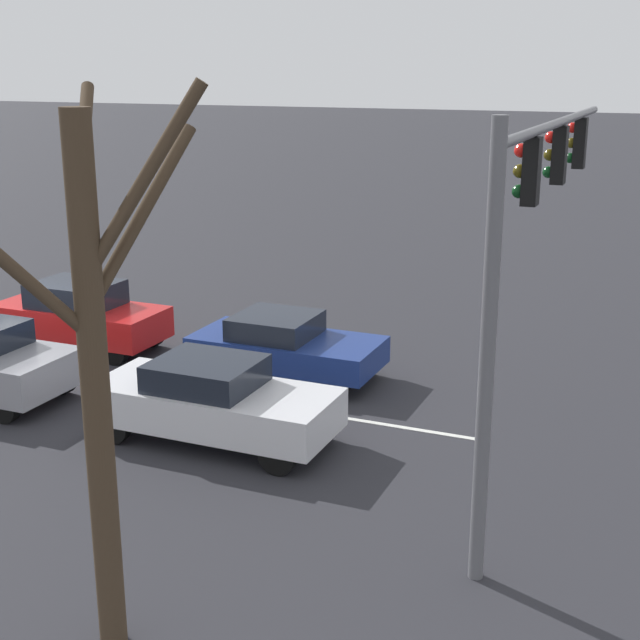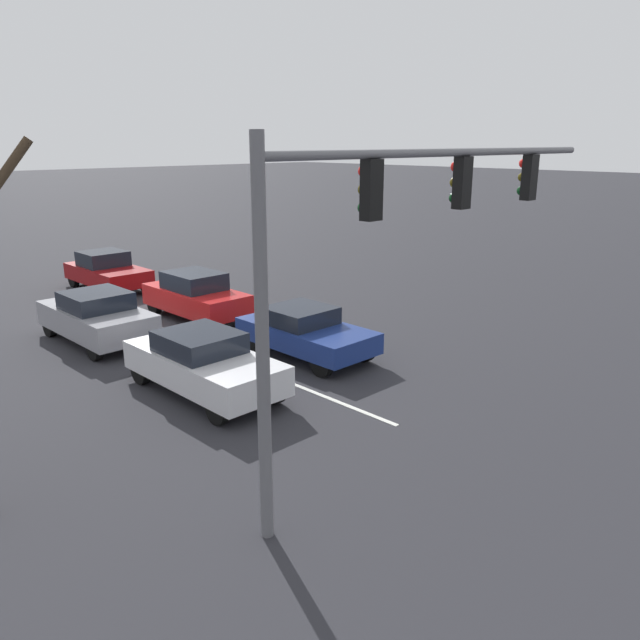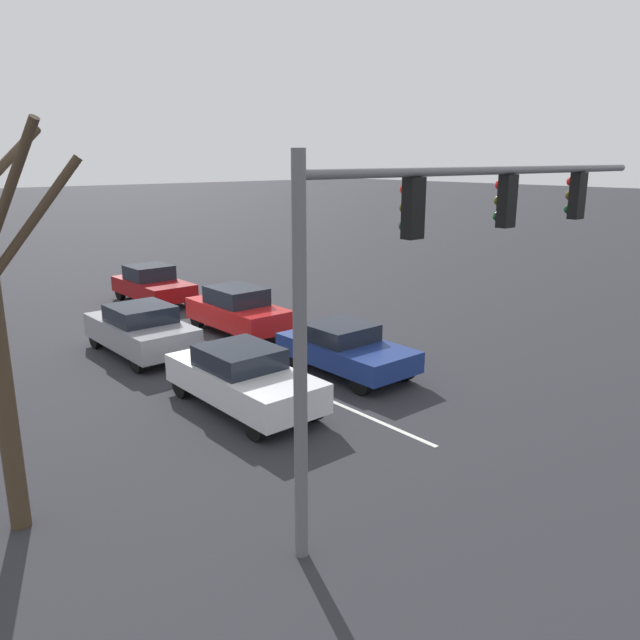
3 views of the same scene
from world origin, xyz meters
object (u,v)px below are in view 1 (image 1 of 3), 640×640
at_px(traffic_signal_gantry, 538,205).
at_px(car_red_leftlane_second, 79,315).
at_px(car_navy_leftlane_front, 285,345).
at_px(bare_tree_near, 97,357).
at_px(car_silver_midlane_front, 213,400).

bearing_deg(traffic_signal_gantry, car_red_leftlane_second, -105.29).
xyz_separation_m(car_navy_leftlane_front, traffic_signal_gantry, (3.05, 5.69, 3.81)).
relative_size(traffic_signal_gantry, bare_tree_near, 1.45).
bearing_deg(car_red_leftlane_second, car_navy_leftlane_front, 90.19).
height_order(car_red_leftlane_second, traffic_signal_gantry, traffic_signal_gantry).
relative_size(car_red_leftlane_second, traffic_signal_gantry, 0.44).
bearing_deg(car_silver_midlane_front, bare_tree_near, 18.32).
distance_m(car_silver_midlane_front, bare_tree_near, 6.46).
xyz_separation_m(car_navy_leftlane_front, car_red_leftlane_second, (0.02, -5.42, 0.09)).
distance_m(traffic_signal_gantry, bare_tree_near, 7.13).
xyz_separation_m(car_silver_midlane_front, bare_tree_near, (5.54, 1.84, 2.76)).
distance_m(car_navy_leftlane_front, car_red_leftlane_second, 5.42).
bearing_deg(bare_tree_near, car_red_leftlane_second, -140.45).
xyz_separation_m(car_red_leftlane_second, bare_tree_near, (9.12, 7.53, 2.72)).
bearing_deg(traffic_signal_gantry, car_silver_midlane_front, -84.29).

